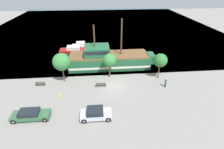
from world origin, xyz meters
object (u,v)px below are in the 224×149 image
(parked_car_curb_front, at_px, (30,115))
(bench_promenade_west, at_px, (40,84))
(pirate_ship, at_px, (108,59))
(pedestrian_walking_near, at_px, (166,83))
(moored_boat_outer, at_px, (76,50))
(fire_hydrant, at_px, (60,95))
(bench_promenade_east, at_px, (101,84))
(moored_boat_dockside, at_px, (82,46))
(parked_car_curb_mid, at_px, (96,113))

(parked_car_curb_front, distance_m, bench_promenade_west, 8.17)
(pirate_ship, height_order, pedestrian_walking_near, pirate_ship)
(moored_boat_outer, xyz_separation_m, pedestrian_walking_near, (16.51, -16.71, 0.17))
(pirate_ship, xyz_separation_m, fire_hydrant, (-8.26, -10.25, -1.24))
(fire_hydrant, height_order, pedestrian_walking_near, pedestrian_walking_near)
(parked_car_curb_front, xyz_separation_m, bench_promenade_west, (-0.95, 8.12, -0.23))
(fire_hydrant, relative_size, bench_promenade_east, 0.45)
(bench_promenade_east, distance_m, pedestrian_walking_near, 10.95)
(fire_hydrant, height_order, bench_promenade_west, bench_promenade_west)
(pirate_ship, bearing_deg, moored_boat_outer, 133.22)
(moored_boat_outer, height_order, bench_promenade_east, moored_boat_outer)
(parked_car_curb_front, bearing_deg, pedestrian_walking_near, 16.07)
(moored_boat_dockside, relative_size, parked_car_curb_mid, 1.31)
(moored_boat_outer, height_order, fire_hydrant, moored_boat_outer)
(moored_boat_dockside, distance_m, moored_boat_outer, 3.41)
(pedestrian_walking_near, bearing_deg, fire_hydrant, -175.24)
(moored_boat_dockside, bearing_deg, moored_boat_outer, -112.67)
(moored_boat_outer, bearing_deg, pedestrian_walking_near, -45.35)
(fire_hydrant, bearing_deg, moored_boat_outer, 87.35)
(moored_boat_outer, bearing_deg, bench_promenade_west, -108.26)
(parked_car_curb_front, xyz_separation_m, bench_promenade_east, (9.43, 6.92, -0.23))
(pirate_ship, distance_m, moored_boat_outer, 10.88)
(fire_hydrant, xyz_separation_m, bench_promenade_west, (-3.93, 3.71, 0.02))
(parked_car_curb_mid, xyz_separation_m, pedestrian_walking_near, (11.78, 6.44, 0.14))
(moored_boat_outer, height_order, parked_car_curb_mid, moored_boat_outer)
(fire_hydrant, bearing_deg, pirate_ship, 51.14)
(pirate_ship, xyz_separation_m, pedestrian_walking_near, (9.08, -8.81, -0.78))
(bench_promenade_west, bearing_deg, fire_hydrant, -43.34)
(pirate_ship, height_order, moored_boat_outer, pirate_ship)
(bench_promenade_west, bearing_deg, bench_promenade_east, -6.56)
(moored_boat_dockside, relative_size, pedestrian_walking_near, 3.19)
(parked_car_curb_front, relative_size, pedestrian_walking_near, 2.87)
(pedestrian_walking_near, bearing_deg, parked_car_curb_mid, -151.35)
(moored_boat_dockside, distance_m, bench_promenade_west, 18.62)
(pirate_ship, height_order, bench_promenade_east, pirate_ship)
(fire_hydrant, relative_size, pedestrian_walking_near, 0.45)
(parked_car_curb_front, distance_m, parked_car_curb_mid, 8.56)
(pirate_ship, bearing_deg, moored_boat_dockside, 118.94)
(moored_boat_dockside, distance_m, parked_car_curb_mid, 26.51)
(bench_promenade_west, distance_m, pedestrian_walking_near, 21.40)
(bench_promenade_west, height_order, pedestrian_walking_near, pedestrian_walking_near)
(bench_promenade_east, xyz_separation_m, pedestrian_walking_near, (10.89, -1.07, 0.42))
(parked_car_curb_mid, bearing_deg, bench_promenade_east, 83.20)
(parked_car_curb_mid, height_order, bench_promenade_west, parked_car_curb_mid)
(bench_promenade_west, bearing_deg, moored_boat_dockside, 70.94)
(moored_boat_dockside, distance_m, pedestrian_walking_near, 25.00)
(moored_boat_outer, height_order, parked_car_curb_front, moored_boat_outer)
(parked_car_curb_mid, xyz_separation_m, bench_promenade_west, (-9.49, 8.70, -0.30))
(moored_boat_dockside, xyz_separation_m, parked_car_curb_front, (-5.13, -25.71, 0.02))
(pirate_ship, relative_size, bench_promenade_east, 10.35)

